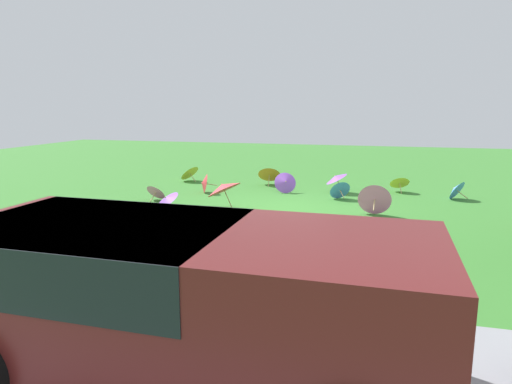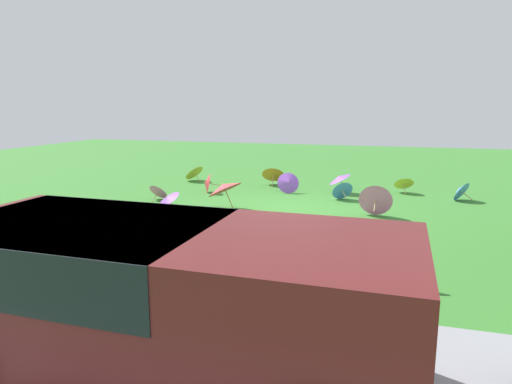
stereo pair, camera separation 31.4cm
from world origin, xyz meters
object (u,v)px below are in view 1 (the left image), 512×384
parasol_purple_0 (336,177)px  parasol_yellow_0 (399,181)px  parasol_purple_1 (285,182)px  parasol_pink_1 (375,198)px  park_bench (348,248)px  parasol_yellow_1 (189,172)px  parasol_orange_0 (269,173)px  van_dark (173,290)px  parasol_red_0 (223,187)px  parasol_pink_0 (157,191)px  parasol_blue_0 (339,189)px  parasol_red_2 (204,183)px  parasol_blue_1 (455,189)px  parasol_purple_2 (167,199)px

parasol_purple_0 → parasol_yellow_0: parasol_purple_0 is taller
parasol_purple_1 → parasol_pink_1: size_ratio=0.95×
park_bench → parasol_yellow_0: park_bench is taller
parasol_yellow_1 → parasol_orange_0: 2.91m
van_dark → parasol_yellow_1: size_ratio=5.45×
parasol_orange_0 → parasol_red_0: bearing=86.0°
parasol_purple_1 → parasol_pink_0: size_ratio=1.17×
park_bench → parasol_blue_0: bearing=-83.9°
parasol_red_0 → parasol_yellow_1: (2.64, -3.95, -0.27)m
parasol_purple_1 → parasol_yellow_1: bearing=-18.4°
van_dark → parasol_red_2: bearing=-70.2°
parasol_purple_0 → parasol_red_0: parasol_red_0 is taller
parasol_blue_1 → parasol_purple_1: bearing=3.1°
parasol_red_0 → parasol_yellow_0: bearing=-140.0°
parasol_blue_0 → parasol_pink_1: parasol_pink_1 is taller
parasol_purple_0 → parasol_purple_1: size_ratio=1.02×
parasol_red_2 → parasol_yellow_0: bearing=-163.5°
parasol_purple_2 → parasol_yellow_1: bearing=-73.5°
van_dark → park_bench: van_dark is taller
parasol_yellow_0 → park_bench: bearing=82.2°
parasol_blue_0 → parasol_pink_1: 1.96m
parasol_yellow_1 → parasol_pink_0: (-0.45, 3.32, -0.05)m
parasol_yellow_1 → parasol_orange_0: size_ratio=1.01×
parasol_red_0 → parasol_pink_1: bearing=-172.7°
van_dark → parasol_purple_0: (-0.59, -10.24, -0.44)m
parasol_purple_0 → parasol_red_2: parasol_purple_0 is taller
parasol_purple_2 → parasol_blue_0: bearing=-145.5°
parasol_yellow_0 → parasol_blue_1: same height
parasol_orange_0 → parasol_pink_1: bearing=135.1°
parasol_orange_0 → parasol_pink_0: 4.14m
parasol_purple_0 → parasol_blue_1: bearing=177.7°
parasol_purple_0 → parasol_red_0: 4.03m
parasol_yellow_0 → parasol_pink_0: (6.63, 3.11, -0.07)m
parasol_blue_0 → parasol_purple_1: size_ratio=0.93×
van_dark → parasol_orange_0: (1.69, -11.07, -0.52)m
van_dark → parasol_yellow_0: (-2.48, -10.85, -0.57)m
park_bench → parasol_orange_0: park_bench is taller
parasol_red_0 → parasol_pink_1: size_ratio=1.33×
van_dark → parasol_blue_0: bearing=-94.8°
parasol_red_2 → parasol_pink_0: bearing=58.2°
parasol_red_2 → parasol_pink_0: (0.87, 1.40, -0.03)m
parasol_pink_1 → parasol_red_0: bearing=7.3°
parasol_red_2 → parasol_blue_1: bearing=-172.5°
parasol_blue_0 → parasol_pink_1: bearing=120.6°
parasol_yellow_0 → parasol_purple_0: bearing=18.0°
parasol_red_2 → parasol_pink_0: size_ratio=0.96×
park_bench → parasol_purple_0: size_ratio=2.13×
parasol_blue_0 → parasol_purple_2: (4.04, 2.78, 0.06)m
parasol_yellow_0 → parasol_orange_0: 4.17m
park_bench → parasol_red_0: park_bench is taller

